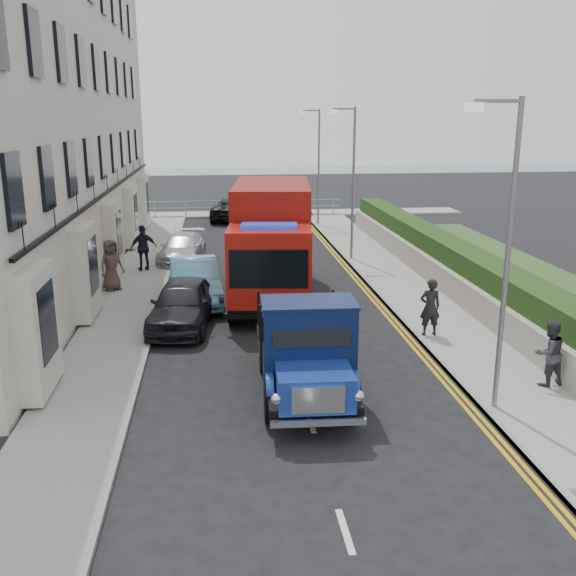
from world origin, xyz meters
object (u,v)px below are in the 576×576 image
Objects in this scene: lamp_near at (504,241)px; lamp_far at (317,160)px; parked_car_front at (183,303)px; pedestrian_east_near at (430,307)px; lamp_mid at (351,175)px; bedford_lorry at (307,357)px; red_lorry at (271,239)px.

lamp_near is 26.00m from lamp_far.
pedestrian_east_near is (7.51, -2.03, 0.23)m from parked_car_front.
lamp_far is (0.00, 10.00, 0.00)m from lamp_mid.
lamp_near and lamp_mid have the same top height.
red_lorry is at bearing 92.15° from bedford_lorry.
lamp_far is at bearing 81.46° from red_lorry.
lamp_near is 5.08m from bedford_lorry.
lamp_near and lamp_far have the same top height.
red_lorry is 6.86m from pedestrian_east_near.
parked_car_front is at bearing -15.47° from pedestrian_east_near.
lamp_near is at bearing -36.48° from parked_car_front.
lamp_mid reaches higher than pedestrian_east_near.
parked_car_front is (-7.29, -18.96, -3.23)m from lamp_far.
pedestrian_east_near is at bearing 45.22° from bedford_lorry.
lamp_mid reaches higher than red_lorry.
bedford_lorry is 6.90m from parked_car_front.
lamp_near is at bearing -10.85° from bedford_lorry.
pedestrian_east_near is at bearing -89.39° from lamp_far.
parked_car_front is at bearing 135.98° from lamp_near.
lamp_far is 16.47m from red_lorry.
red_lorry reaches higher than bedford_lorry.
lamp_near is 1.00× the size of lamp_mid.
lamp_near is 1.29× the size of bedford_lorry.
lamp_far reaches higher than parked_car_front.
lamp_near is 16.00m from lamp_mid.
lamp_far reaches higher than pedestrian_east_near.
lamp_near reaches higher than parked_car_front.
lamp_near reaches higher than bedford_lorry.
parked_car_front is at bearing -111.03° from lamp_far.
red_lorry is at bearing -125.38° from lamp_mid.
bedford_lorry is 3.07× the size of pedestrian_east_near.
pedestrian_east_near is at bearing -88.84° from lamp_mid.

